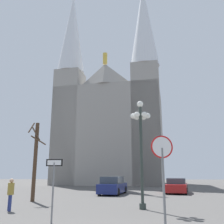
{
  "coord_description": "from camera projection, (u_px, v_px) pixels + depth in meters",
  "views": [
    {
      "loc": [
        1.25,
        -7.31,
        1.95
      ],
      "look_at": [
        -0.5,
        17.42,
        7.8
      ],
      "focal_mm": 40.52,
      "sensor_mm": 36.0,
      "label": 1
    }
  ],
  "objects": [
    {
      "name": "cathedral",
      "position": [
        111.0,
        120.0,
        41.85
      ],
      "size": [
        18.09,
        15.05,
        33.51
      ],
      "color": "gray",
      "rests_on": "ground"
    },
    {
      "name": "parked_car_near_navy",
      "position": [
        113.0,
        186.0,
        22.23
      ],
      "size": [
        2.49,
        4.42,
        1.52
      ],
      "color": "navy",
      "rests_on": "ground"
    },
    {
      "name": "street_lamp",
      "position": [
        141.0,
        135.0,
        14.23
      ],
      "size": [
        1.14,
        1.03,
        5.94
      ],
      "color": "#2D3833",
      "rests_on": "ground"
    },
    {
      "name": "pedestrian_walking",
      "position": [
        11.0,
        191.0,
        12.95
      ],
      "size": [
        0.32,
        0.32,
        1.59
      ],
      "color": "navy",
      "rests_on": "ground"
    },
    {
      "name": "parked_car_far_red",
      "position": [
        177.0,
        186.0,
        23.71
      ],
      "size": [
        2.84,
        4.83,
        1.35
      ],
      "color": "maroon",
      "rests_on": "ground"
    },
    {
      "name": "bare_tree",
      "position": [
        35.0,
        159.0,
        17.46
      ],
      "size": [
        1.25,
        1.25,
        5.44
      ],
      "color": "#473323",
      "rests_on": "ground"
    },
    {
      "name": "one_way_arrow_sign",
      "position": [
        53.0,
        181.0,
        10.02
      ],
      "size": [
        0.68,
        0.07,
        2.44
      ],
      "color": "slate",
      "rests_on": "ground"
    },
    {
      "name": "stop_sign",
      "position": [
        163.0,
        164.0,
        8.25
      ],
      "size": [
        0.74,
        0.21,
        3.12
      ],
      "color": "slate",
      "rests_on": "ground"
    }
  ]
}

